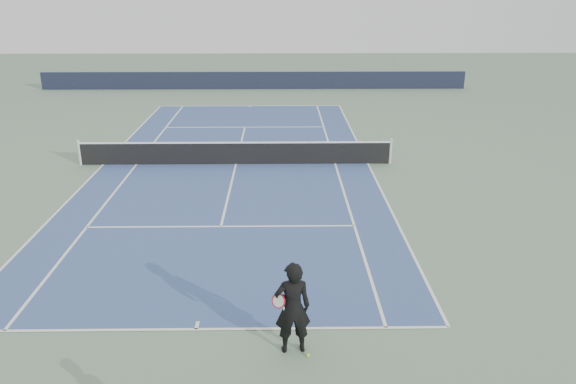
{
  "coord_description": "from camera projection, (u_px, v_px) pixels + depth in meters",
  "views": [
    {
      "loc": [
        1.84,
        -22.23,
        7.0
      ],
      "look_at": [
        2.07,
        -6.31,
        1.1
      ],
      "focal_mm": 35.0,
      "sensor_mm": 36.0,
      "label": 1
    }
  ],
  "objects": [
    {
      "name": "ground",
      "position": [
        236.0,
        164.0,
        23.25
      ],
      "size": [
        80.0,
        80.0,
        0.0
      ],
      "primitive_type": "plane",
      "color": "slate"
    },
    {
      "name": "court_surface",
      "position": [
        236.0,
        164.0,
        23.25
      ],
      "size": [
        10.97,
        23.77,
        0.01
      ],
      "primitive_type": "cube",
      "color": "#374E82",
      "rests_on": "ground"
    },
    {
      "name": "tennis_net",
      "position": [
        236.0,
        153.0,
        23.07
      ],
      "size": [
        12.9,
        0.1,
        1.07
      ],
      "color": "silver",
      "rests_on": "ground"
    },
    {
      "name": "tennis_ball",
      "position": [
        308.0,
        355.0,
        11.22
      ],
      "size": [
        0.07,
        0.07,
        0.07
      ],
      "primitive_type": "sphere",
      "color": "#D0E82F",
      "rests_on": "ground"
    },
    {
      "name": "windscreen_far",
      "position": [
        254.0,
        80.0,
        39.81
      ],
      "size": [
        30.0,
        0.25,
        1.2
      ],
      "primitive_type": "cube",
      "color": "black",
      "rests_on": "ground"
    },
    {
      "name": "tennis_player",
      "position": [
        293.0,
        308.0,
        11.1
      ],
      "size": [
        0.86,
        0.62,
        1.99
      ],
      "color": "black",
      "rests_on": "ground"
    }
  ]
}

